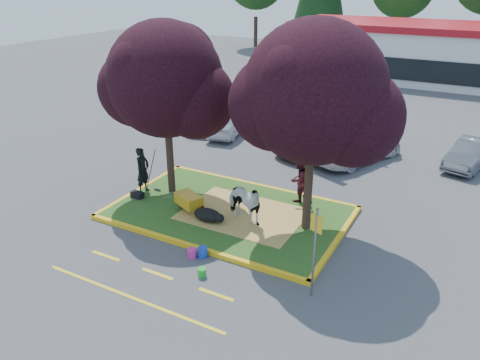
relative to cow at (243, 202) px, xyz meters
The scene contains 31 objects.
ground 1.33m from the cow, 150.52° to the left, with size 90.00×90.00×0.00m, color #424244.
median_island 1.28m from the cow, 150.52° to the left, with size 8.00×5.00×0.15m, color #214A17.
curb_near 2.41m from the cow, 112.10° to the right, with size 8.30×0.16×0.15m, color yellow.
curb_far 3.28m from the cow, 105.55° to the left, with size 8.30×0.16×0.15m, color yellow.
curb_left 5.02m from the cow, behind, with size 0.16×5.30×0.15m, color yellow.
curb_right 3.37m from the cow, ahead, with size 0.16×5.30×0.15m, color yellow.
straw_bedding 0.92m from the cow, 117.63° to the left, with size 4.20×3.00×0.01m, color tan.
tree_purple_left 5.09m from the cow, 166.64° to the left, with size 5.06×4.20×6.51m.
tree_purple_right 4.26m from the cow, 17.75° to the left, with size 5.30×4.40×6.82m.
fire_lane_stripe_a 4.77m from the cow, 127.49° to the right, with size 1.10×0.12×0.01m, color yellow.
fire_lane_stripe_b 3.92m from the cow, 102.91° to the right, with size 1.10×0.12×0.01m, color yellow.
fire_lane_stripe_c 3.99m from the cow, 72.84° to the right, with size 1.10×0.12×0.01m, color yellow.
fire_lane_long 5.07m from the cow, 99.83° to the right, with size 6.00×0.10×0.01m, color yellow.
retail_building 28.52m from the cow, 87.69° to the left, with size 20.40×8.40×4.40m.
cow is the anchor object (origin of this frame).
calf 1.33m from the cow, 154.14° to the right, with size 1.06×0.60×0.46m, color black.
handler 4.56m from the cow, behind, with size 0.67×0.44×1.82m, color black.
visitor_a 2.69m from the cow, 67.12° to the left, with size 0.83×0.65×1.71m, color #45131D.
visitor_b 2.30m from the cow, 37.27° to the left, with size 0.75×0.31×1.27m, color black.
wheelbarrow 2.07m from the cow, behind, with size 1.83×0.98×0.70m.
gear_bag_dark 4.51m from the cow, behind, with size 0.48×0.26×0.25m, color black.
gear_bag_green 2.44m from the cow, behind, with size 0.50×0.31×0.26m, color black.
sign_post 4.33m from the cow, 36.07° to the right, with size 0.36×0.16×2.65m.
bucket_green 3.30m from the cow, 83.65° to the right, with size 0.25×0.25×0.26m, color green.
bucket_pink 2.65m from the cow, 99.97° to the right, with size 0.28×0.28×0.30m, color #D8308F.
bucket_blue 2.44m from the cow, 94.35° to the right, with size 0.30×0.30×0.33m, color blue.
car_black 11.58m from the cow, 128.04° to the left, with size 1.77×4.39×1.50m, color black.
car_silver 10.03m from the cow, 122.18° to the left, with size 1.31×3.74×1.23m, color #96979D.
car_red 8.35m from the cow, 91.31° to the left, with size 2.32×5.04×1.40m, color maroon.
car_white 8.23m from the cow, 77.90° to the left, with size 2.04×5.01×1.45m, color silver.
car_grey 11.59m from the cow, 56.22° to the left, with size 1.29×3.71×1.22m, color #585B60.
Camera 1 is at (7.52, -13.04, 8.07)m, focal length 35.00 mm.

